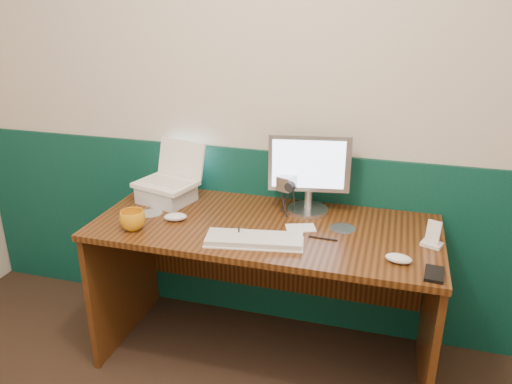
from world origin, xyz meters
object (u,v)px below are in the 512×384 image
(keyboard, at_px, (254,240))
(desk, at_px, (264,293))
(laptop, at_px, (164,164))
(mug, at_px, (133,220))
(monitor, at_px, (309,174))
(camcorder, at_px, (288,195))

(keyboard, bearing_deg, desk, 81.50)
(laptop, distance_m, mug, 0.38)
(laptop, distance_m, keyboard, 0.68)
(desk, bearing_deg, monitor, 51.90)
(laptop, xyz_separation_m, mug, (-0.00, -0.35, -0.16))
(mug, distance_m, camcorder, 0.74)
(camcorder, bearing_deg, laptop, -159.17)
(monitor, xyz_separation_m, camcorder, (-0.09, -0.06, -0.10))
(monitor, bearing_deg, keyboard, -121.45)
(keyboard, height_order, mug, mug)
(mug, bearing_deg, monitor, 30.16)
(desk, relative_size, monitor, 4.12)
(mug, bearing_deg, laptop, 89.76)
(keyboard, bearing_deg, monitor, 58.55)
(monitor, xyz_separation_m, mug, (-0.73, -0.42, -0.15))
(monitor, distance_m, keyboard, 0.47)
(laptop, bearing_deg, mug, -75.27)
(camcorder, bearing_deg, monitor, 52.05)
(desk, distance_m, keyboard, 0.43)
(mug, xyz_separation_m, camcorder, (0.64, 0.37, 0.05))
(mug, bearing_deg, desk, 20.80)
(desk, relative_size, mug, 13.84)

